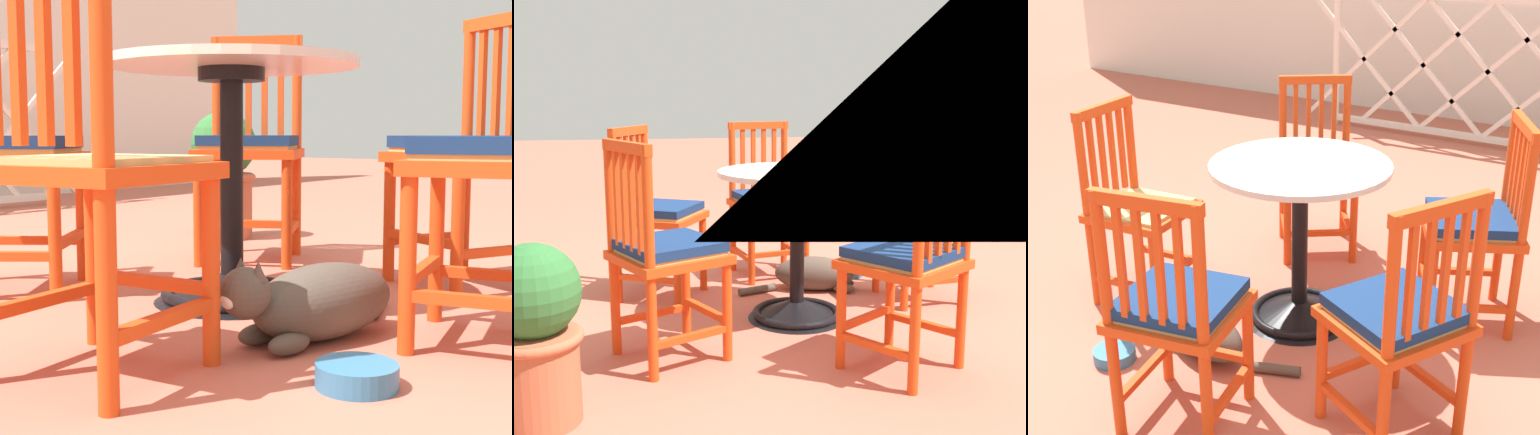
# 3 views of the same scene
# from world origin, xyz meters

# --- Properties ---
(ground_plane) EXTENTS (24.00, 24.00, 0.00)m
(ground_plane) POSITION_xyz_m (0.00, 0.00, 0.00)
(ground_plane) COLOR #BC604C
(cafe_table) EXTENTS (0.76, 0.76, 0.73)m
(cafe_table) POSITION_xyz_m (0.10, 0.21, 0.28)
(cafe_table) COLOR black
(cafe_table) RESTS_ON ground_plane
(orange_chair_by_planter) EXTENTS (0.56, 0.56, 0.91)m
(orange_chair_by_planter) POSITION_xyz_m (-0.19, 0.89, 0.45)
(orange_chair_by_planter) COLOR #D64214
(orange_chair_by_planter) RESTS_ON ground_plane
(orange_chair_tucked_in) EXTENTS (0.44, 0.44, 0.91)m
(orange_chair_tucked_in) POSITION_xyz_m (-0.64, 0.01, 0.43)
(orange_chair_tucked_in) COLOR #D64214
(orange_chair_tucked_in) RESTS_ON ground_plane
(orange_chair_at_corner) EXTENTS (0.47, 0.47, 0.91)m
(orange_chair_at_corner) POSITION_xyz_m (0.10, -0.61, 0.45)
(orange_chair_at_corner) COLOR #D64214
(orange_chair_at_corner) RESTS_ON ground_plane
(orange_chair_facing_out) EXTENTS (0.54, 0.54, 0.91)m
(orange_chair_facing_out) POSITION_xyz_m (0.76, -0.28, 0.45)
(orange_chair_facing_out) COLOR #D64214
(orange_chair_facing_out) RESTS_ON ground_plane
(orange_chair_near_fence) EXTENTS (0.54, 0.54, 0.91)m
(orange_chair_near_fence) POSITION_xyz_m (0.74, 0.61, 0.45)
(orange_chair_near_fence) COLOR #D64214
(orange_chair_near_fence) RESTS_ON ground_plane
(tabby_cat) EXTENTS (0.75, 0.31, 0.23)m
(tabby_cat) POSITION_xyz_m (-0.13, -0.22, 0.10)
(tabby_cat) COLOR #4C4238
(tabby_cat) RESTS_ON ground_plane
(terracotta_planter) EXTENTS (0.32, 0.32, 0.62)m
(terracotta_planter) POSITION_xyz_m (1.18, 1.09, 0.33)
(terracotta_planter) COLOR #B25B3D
(terracotta_planter) RESTS_ON ground_plane
(pet_water_bowl) EXTENTS (0.17, 0.17, 0.05)m
(pet_water_bowl) POSITION_xyz_m (-0.37, -0.47, 0.03)
(pet_water_bowl) COLOR teal
(pet_water_bowl) RESTS_ON ground_plane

